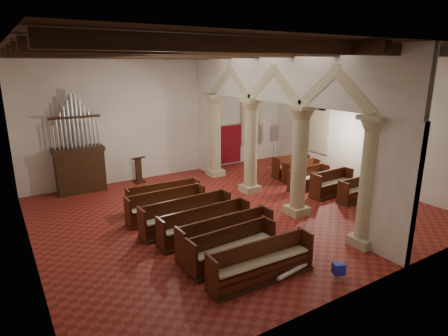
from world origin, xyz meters
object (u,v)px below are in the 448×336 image
pipe_organ (79,161)px  nave_pew_0 (262,268)px  lectern (139,171)px  aisle_pew_0 (357,193)px  processional_banner (274,151)px

pipe_organ → nave_pew_0: 10.20m
lectern → nave_pew_0: 9.76m
aisle_pew_0 → nave_pew_0: bearing=-160.5°
pipe_organ → aisle_pew_0: 11.92m
pipe_organ → nave_pew_0: bearing=-76.1°
pipe_organ → aisle_pew_0: (9.38, -7.29, -1.05)m
pipe_organ → nave_pew_0: (2.44, -9.85, -1.03)m
lectern → processional_banner: size_ratio=0.55×
processional_banner → nave_pew_0: (-7.61, -8.83, -0.46)m
pipe_organ → aisle_pew_0: bearing=-37.9°
nave_pew_0 → aisle_pew_0: (6.93, 2.56, -0.02)m
lectern → aisle_pew_0: 9.89m
nave_pew_0 → pipe_organ: bearing=105.6°
pipe_organ → processional_banner: 10.12m
lectern → processional_banner: bearing=-9.0°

